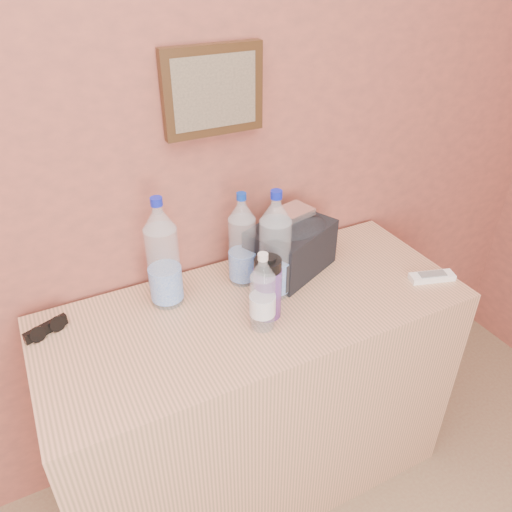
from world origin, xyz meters
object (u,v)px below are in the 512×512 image
at_px(pet_large_c, 242,244).
at_px(nalgene_bottle, 267,287).
at_px(ac_remote, 432,277).
at_px(foil_packet, 294,212).
at_px(dresser, 256,398).
at_px(pet_small, 263,296).
at_px(pet_large_b, 163,258).
at_px(toiletry_bag, 291,245).
at_px(sunglasses, 46,329).
at_px(pet_large_d, 275,250).

distance_m(pet_large_c, nalgene_bottle, 0.20).
height_order(pet_large_c, nalgene_bottle, pet_large_c).
relative_size(pet_large_c, ac_remote, 2.13).
xyz_separation_m(ac_remote, foil_packet, (-0.36, 0.30, 0.18)).
xyz_separation_m(dresser, pet_small, (-0.03, -0.09, 0.52)).
xyz_separation_m(pet_large_b, toiletry_bag, (0.43, -0.01, -0.06)).
distance_m(nalgene_bottle, sunglasses, 0.64).
height_order(pet_large_b, sunglasses, pet_large_b).
height_order(pet_large_d, pet_small, pet_large_d).
xyz_separation_m(dresser, foil_packet, (0.22, 0.16, 0.60)).
bearing_deg(pet_large_b, pet_large_d, -19.17).
relative_size(pet_large_b, pet_large_d, 1.00).
height_order(pet_large_b, toiletry_bag, pet_large_b).
distance_m(pet_large_d, sunglasses, 0.69).
distance_m(sunglasses, foil_packet, 0.83).
bearing_deg(ac_remote, pet_large_c, 170.34).
distance_m(dresser, sunglasses, 0.74).
height_order(dresser, foil_packet, foil_packet).
distance_m(dresser, foil_packet, 0.66).
bearing_deg(nalgene_bottle, pet_large_d, 50.42).
distance_m(dresser, pet_small, 0.52).
xyz_separation_m(pet_large_d, pet_small, (-0.11, -0.13, -0.05)).
bearing_deg(pet_large_d, toiletry_bag, 39.92).
xyz_separation_m(pet_large_b, pet_small, (0.21, -0.23, -0.05)).
bearing_deg(foil_packet, ac_remote, -40.12).
xyz_separation_m(pet_large_d, nalgene_bottle, (-0.07, -0.09, -0.06)).
xyz_separation_m(dresser, toiletry_bag, (0.20, 0.13, 0.50)).
height_order(pet_small, sunglasses, pet_small).
relative_size(pet_large_c, toiletry_bag, 1.16).
bearing_deg(toiletry_bag, sunglasses, 154.00).
relative_size(pet_large_d, nalgene_bottle, 1.74).
distance_m(pet_large_d, ac_remote, 0.54).
distance_m(pet_large_b, foil_packet, 0.45).
bearing_deg(nalgene_bottle, ac_remote, -9.04).
bearing_deg(pet_small, ac_remote, -4.78).
bearing_deg(toiletry_bag, pet_large_c, 152.72).
xyz_separation_m(pet_small, foil_packet, (0.25, 0.25, 0.09)).
bearing_deg(pet_large_c, ac_remote, -26.91).
distance_m(ac_remote, toiletry_bag, 0.47).
bearing_deg(pet_large_d, ac_remote, -19.65).
relative_size(dresser, pet_large_c, 4.19).
xyz_separation_m(pet_large_d, ac_remote, (0.49, -0.18, -0.15)).
bearing_deg(toiletry_bag, pet_small, -158.96).
bearing_deg(pet_large_d, nalgene_bottle, -129.58).
xyz_separation_m(pet_large_b, ac_remote, (0.81, -0.29, -0.15)).
bearing_deg(dresser, toiletry_bag, 34.25).
height_order(pet_large_c, pet_large_d, pet_large_d).
bearing_deg(nalgene_bottle, toiletry_bag, 44.46).
distance_m(pet_large_b, pet_large_d, 0.33).
height_order(dresser, pet_small, pet_small).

